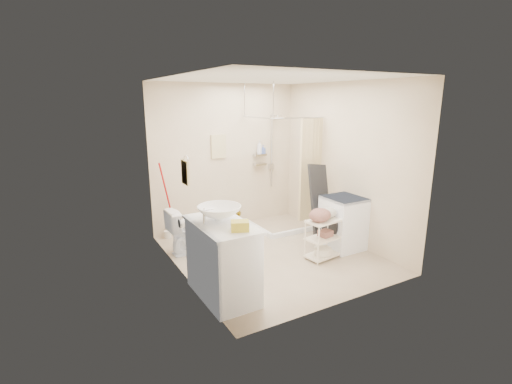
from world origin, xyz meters
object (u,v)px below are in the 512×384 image
Objects in this scene: toilet at (190,230)px; washing_machine at (344,223)px; laundry_rack at (323,235)px; vanity at (222,260)px.

toilet is 0.85× the size of washing_machine.
washing_machine reaches higher than laundry_rack.
vanity is 1.46× the size of laundry_rack.
washing_machine reaches higher than toilet.
washing_machine is at bearing 9.98° from vanity.
toilet is 2.03m from laundry_rack.
vanity is at bearing 172.39° from toilet.
vanity is 1.26× the size of washing_machine.
washing_machine is (2.18, -1.03, 0.06)m from toilet.
toilet is at bearing 136.31° from laundry_rack.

